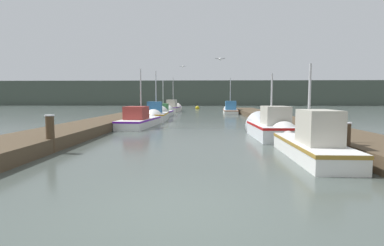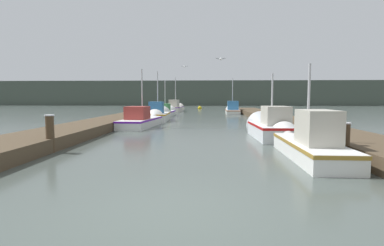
{
  "view_description": "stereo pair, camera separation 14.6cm",
  "coord_description": "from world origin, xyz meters",
  "px_view_note": "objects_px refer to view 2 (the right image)",
  "views": [
    {
      "loc": [
        0.36,
        -4.78,
        1.89
      ],
      "look_at": [
        -0.06,
        8.02,
        0.79
      ],
      "focal_mm": 28.0,
      "sensor_mm": 36.0,
      "label": 1
    },
    {
      "loc": [
        0.5,
        -4.77,
        1.89
      ],
      "look_at": [
        -0.06,
        8.02,
        0.79
      ],
      "focal_mm": 28.0,
      "sensor_mm": 36.0,
      "label": 2
    }
  ],
  "objects_px": {
    "fishing_boat_0": "(305,142)",
    "mooring_piling_2": "(158,109)",
    "mooring_piling_1": "(50,134)",
    "fishing_boat_1": "(270,127)",
    "mooring_piling_3": "(282,120)",
    "fishing_boat_2": "(144,120)",
    "channel_buoy": "(200,108)",
    "fishing_boat_3": "(158,115)",
    "fishing_boat_5": "(232,110)",
    "seagull_lead": "(184,67)",
    "mooring_piling_0": "(345,142)",
    "fishing_boat_4": "(166,112)",
    "fishing_boat_6": "(176,108)",
    "seagull_1": "(221,59)"
  },
  "relations": [
    {
      "from": "fishing_boat_2",
      "to": "mooring_piling_3",
      "type": "height_order",
      "value": "fishing_boat_2"
    },
    {
      "from": "fishing_boat_2",
      "to": "fishing_boat_3",
      "type": "distance_m",
      "value": 5.12
    },
    {
      "from": "mooring_piling_0",
      "to": "mooring_piling_2",
      "type": "bearing_deg",
      "value": 110.72
    },
    {
      "from": "mooring_piling_0",
      "to": "fishing_boat_3",
      "type": "bearing_deg",
      "value": 116.9
    },
    {
      "from": "fishing_boat_6",
      "to": "channel_buoy",
      "type": "bearing_deg",
      "value": 74.21
    },
    {
      "from": "fishing_boat_1",
      "to": "fishing_boat_5",
      "type": "relative_size",
      "value": 0.77
    },
    {
      "from": "fishing_boat_4",
      "to": "mooring_piling_3",
      "type": "relative_size",
      "value": 4.4
    },
    {
      "from": "fishing_boat_2",
      "to": "channel_buoy",
      "type": "bearing_deg",
      "value": 89.0
    },
    {
      "from": "fishing_boat_2",
      "to": "fishing_boat_4",
      "type": "xyz_separation_m",
      "value": [
        0.01,
        10.99,
        -0.02
      ]
    },
    {
      "from": "fishing_boat_1",
      "to": "mooring_piling_3",
      "type": "xyz_separation_m",
      "value": [
        1.09,
        2.19,
        0.16
      ]
    },
    {
      "from": "fishing_boat_0",
      "to": "mooring_piling_1",
      "type": "distance_m",
      "value": 8.54
    },
    {
      "from": "fishing_boat_5",
      "to": "mooring_piling_1",
      "type": "distance_m",
      "value": 27.12
    },
    {
      "from": "fishing_boat_2",
      "to": "seagull_1",
      "type": "relative_size",
      "value": 11.15
    },
    {
      "from": "mooring_piling_3",
      "to": "fishing_boat_6",
      "type": "bearing_deg",
      "value": 109.32
    },
    {
      "from": "fishing_boat_6",
      "to": "seagull_lead",
      "type": "height_order",
      "value": "fishing_boat_6"
    },
    {
      "from": "mooring_piling_3",
      "to": "mooring_piling_2",
      "type": "bearing_deg",
      "value": 119.0
    },
    {
      "from": "fishing_boat_1",
      "to": "fishing_boat_2",
      "type": "relative_size",
      "value": 0.75
    },
    {
      "from": "mooring_piling_2",
      "to": "mooring_piling_0",
      "type": "bearing_deg",
      "value": -69.28
    },
    {
      "from": "fishing_boat_3",
      "to": "fishing_boat_6",
      "type": "relative_size",
      "value": 0.82
    },
    {
      "from": "fishing_boat_5",
      "to": "mooring_piling_2",
      "type": "xyz_separation_m",
      "value": [
        -8.56,
        -1.72,
        0.09
      ]
    },
    {
      "from": "fishing_boat_5",
      "to": "seagull_lead",
      "type": "height_order",
      "value": "seagull_lead"
    },
    {
      "from": "fishing_boat_2",
      "to": "channel_buoy",
      "type": "distance_m",
      "value": 29.18
    },
    {
      "from": "mooring_piling_3",
      "to": "fishing_boat_0",
      "type": "bearing_deg",
      "value": -97.99
    },
    {
      "from": "channel_buoy",
      "to": "seagull_1",
      "type": "distance_m",
      "value": 32.18
    },
    {
      "from": "fishing_boat_4",
      "to": "channel_buoy",
      "type": "height_order",
      "value": "fishing_boat_4"
    },
    {
      "from": "fishing_boat_0",
      "to": "fishing_boat_6",
      "type": "relative_size",
      "value": 0.88
    },
    {
      "from": "mooring_piling_0",
      "to": "channel_buoy",
      "type": "xyz_separation_m",
      "value": [
        -4.99,
        39.65,
        -0.4
      ]
    },
    {
      "from": "fishing_boat_5",
      "to": "mooring_piling_2",
      "type": "distance_m",
      "value": 8.73
    },
    {
      "from": "fishing_boat_4",
      "to": "mooring_piling_2",
      "type": "xyz_separation_m",
      "value": [
        -1.3,
        3.38,
        0.14
      ]
    },
    {
      "from": "fishing_boat_0",
      "to": "mooring_piling_2",
      "type": "xyz_separation_m",
      "value": [
        -8.61,
        24.04,
        0.09
      ]
    },
    {
      "from": "fishing_boat_3",
      "to": "mooring_piling_2",
      "type": "bearing_deg",
      "value": 97.59
    },
    {
      "from": "channel_buoy",
      "to": "fishing_boat_0",
      "type": "bearing_deg",
      "value": -83.89
    },
    {
      "from": "mooring_piling_0",
      "to": "mooring_piling_3",
      "type": "height_order",
      "value": "mooring_piling_3"
    },
    {
      "from": "mooring_piling_2",
      "to": "fishing_boat_1",
      "type": "bearing_deg",
      "value": -66.46
    },
    {
      "from": "seagull_1",
      "to": "mooring_piling_3",
      "type": "bearing_deg",
      "value": 5.59
    },
    {
      "from": "fishing_boat_1",
      "to": "seagull_1",
      "type": "xyz_separation_m",
      "value": [
        -2.28,
        2.17,
        3.51
      ]
    },
    {
      "from": "fishing_boat_5",
      "to": "mooring_piling_0",
      "type": "xyz_separation_m",
      "value": [
        0.91,
        -26.74,
        0.15
      ]
    },
    {
      "from": "mooring_piling_2",
      "to": "mooring_piling_1",
      "type": "bearing_deg",
      "value": -89.82
    },
    {
      "from": "fishing_boat_2",
      "to": "mooring_piling_0",
      "type": "bearing_deg",
      "value": -47.23
    },
    {
      "from": "fishing_boat_5",
      "to": "mooring_piling_3",
      "type": "distance_m",
      "value": 19.0
    },
    {
      "from": "mooring_piling_1",
      "to": "mooring_piling_2",
      "type": "distance_m",
      "value": 24.03
    },
    {
      "from": "fishing_boat_1",
      "to": "seagull_lead",
      "type": "height_order",
      "value": "seagull_lead"
    },
    {
      "from": "mooring_piling_3",
      "to": "fishing_boat_4",
      "type": "bearing_deg",
      "value": 120.76
    },
    {
      "from": "fishing_boat_3",
      "to": "fishing_boat_5",
      "type": "height_order",
      "value": "fishing_boat_5"
    },
    {
      "from": "fishing_boat_2",
      "to": "fishing_boat_5",
      "type": "bearing_deg",
      "value": 70.96
    },
    {
      "from": "fishing_boat_3",
      "to": "mooring_piling_3",
      "type": "bearing_deg",
      "value": -46.07
    },
    {
      "from": "fishing_boat_1",
      "to": "mooring_piling_2",
      "type": "relative_size",
      "value": 4.47
    },
    {
      "from": "channel_buoy",
      "to": "seagull_lead",
      "type": "distance_m",
      "value": 23.79
    },
    {
      "from": "fishing_boat_6",
      "to": "mooring_piling_0",
      "type": "height_order",
      "value": "fishing_boat_6"
    },
    {
      "from": "mooring_piling_2",
      "to": "fishing_boat_3",
      "type": "bearing_deg",
      "value": -81.0
    }
  ]
}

